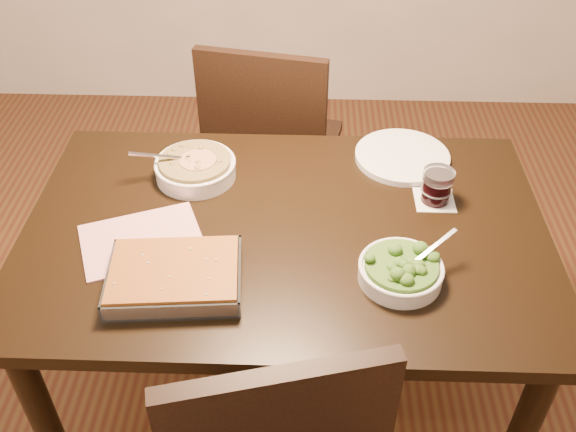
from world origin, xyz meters
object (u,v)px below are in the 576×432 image
object	(u,v)px
table	(285,253)
chair_far	(271,144)
broccoli_bowl	(401,270)
dinner_plate	(402,157)
stew_bowl	(195,167)
baking_dish	(175,276)
wine_tumbler	(437,185)

from	to	relation	value
table	chair_far	world-z (taller)	chair_far
broccoli_bowl	dinner_plate	bearing A→B (deg)	83.59
stew_bowl	baking_dish	world-z (taller)	stew_bowl
baking_dish	dinner_plate	world-z (taller)	baking_dish
baking_dish	wine_tumbler	xyz separation A→B (m)	(0.67, 0.35, 0.03)
chair_far	baking_dish	bearing A→B (deg)	90.60
baking_dish	wine_tumbler	distance (m)	0.76
baking_dish	table	bearing A→B (deg)	36.11
table	baking_dish	size ratio (longest dim) A/B	4.19
broccoli_bowl	baking_dish	distance (m)	0.54
chair_far	stew_bowl	bearing A→B (deg)	80.58
stew_bowl	baking_dish	distance (m)	0.44
broccoli_bowl	wine_tumbler	bearing A→B (deg)	67.62
broccoli_bowl	wine_tumbler	world-z (taller)	wine_tumbler
wine_tumbler	dinner_plate	xyz separation A→B (m)	(-0.07, 0.20, -0.04)
table	stew_bowl	xyz separation A→B (m)	(-0.27, 0.22, 0.13)
stew_bowl	chair_far	bearing A→B (deg)	69.48
baking_dish	dinner_plate	bearing A→B (deg)	37.79
baking_dish	dinner_plate	size ratio (longest dim) A/B	1.17
dinner_plate	baking_dish	bearing A→B (deg)	-137.58
wine_tumbler	chair_far	world-z (taller)	chair_far
dinner_plate	chair_far	xyz separation A→B (m)	(-0.42, 0.39, -0.23)
baking_dish	chair_far	world-z (taller)	chair_far
stew_bowl	dinner_plate	bearing A→B (deg)	10.07
broccoli_bowl	stew_bowl	bearing A→B (deg)	144.20
dinner_plate	chair_far	size ratio (longest dim) A/B	0.30
broccoli_bowl	chair_far	distance (m)	1.01
broccoli_bowl	chair_far	world-z (taller)	chair_far
baking_dish	dinner_plate	xyz separation A→B (m)	(0.60, 0.55, -0.02)
stew_bowl	wine_tumbler	world-z (taller)	wine_tumbler
broccoli_bowl	wine_tumbler	xyz separation A→B (m)	(0.13, 0.31, 0.02)
table	dinner_plate	world-z (taller)	dinner_plate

